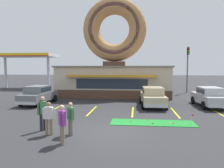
{
  "coord_description": "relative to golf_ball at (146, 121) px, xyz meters",
  "views": [
    {
      "loc": [
        1.45,
        -10.65,
        3.21
      ],
      "look_at": [
        -0.28,
        5.0,
        2.0
      ],
      "focal_mm": 35.0,
      "sensor_mm": 36.0,
      "label": 1
    }
  ],
  "objects": [
    {
      "name": "gas_station_canopy",
      "position": [
        -17.55,
        19.39,
        4.81
      ],
      "size": [
        9.0,
        4.46,
        5.3
      ],
      "color": "silver",
      "rests_on": "ground"
    },
    {
      "name": "golf_ball",
      "position": [
        0.0,
        0.0,
        0.0
      ],
      "size": [
        0.04,
        0.04,
        0.04
      ],
      "primitive_type": "sphere",
      "color": "white",
      "rests_on": "putting_mat"
    },
    {
      "name": "pedestrian_clipboard_woman",
      "position": [
        -3.67,
        -4.23,
        0.87
      ],
      "size": [
        0.4,
        0.53,
        1.66
      ],
      "color": "#7F7056",
      "rests_on": "ground"
    },
    {
      "name": "putting_mat",
      "position": [
        0.32,
        -0.3,
        -0.04
      ],
      "size": [
        4.8,
        1.46,
        0.03
      ],
      "primitive_type": "cube",
      "color": "#1E842D",
      "rests_on": "ground"
    },
    {
      "name": "parking_stripe_mid_right",
      "position": [
        5.14,
        2.8,
        -0.05
      ],
      "size": [
        0.12,
        3.6,
        0.01
      ],
      "primitive_type": "cube",
      "color": "yellow",
      "rests_on": "ground"
    },
    {
      "name": "mini_donut_far_left",
      "position": [
        1.32,
        -0.45,
        -0.0
      ],
      "size": [
        0.13,
        0.13,
        0.04
      ],
      "primitive_type": "torus",
      "color": "#E5C666",
      "rests_on": "putting_mat"
    },
    {
      "name": "car_champagne",
      "position": [
        0.73,
        5.11,
        0.82
      ],
      "size": [
        2.11,
        4.62,
        1.6
      ],
      "color": "#BCAD89",
      "rests_on": "ground"
    },
    {
      "name": "mini_donut_near_right",
      "position": [
        -0.94,
        -0.1,
        -0.0
      ],
      "size": [
        0.13,
        0.13,
        0.04
      ],
      "primitive_type": "torus",
      "color": "#A5724C",
      "rests_on": "putting_mat"
    },
    {
      "name": "putting_flag_pin",
      "position": [
        2.51,
        -0.37,
        0.39
      ],
      "size": [
        0.13,
        0.01,
        0.55
      ],
      "color": "silver",
      "rests_on": "putting_mat"
    },
    {
      "name": "parking_stripe_far_left",
      "position": [
        -6.86,
        2.8,
        -0.05
      ],
      "size": [
        0.12,
        3.6,
        0.01
      ],
      "primitive_type": "cube",
      "color": "yellow",
      "rests_on": "ground"
    },
    {
      "name": "car_silver",
      "position": [
        5.32,
        5.54,
        0.82
      ],
      "size": [
        2.11,
        4.62,
        1.6
      ],
      "color": "#B2B5BA",
      "rests_on": "ground"
    },
    {
      "name": "parking_stripe_left",
      "position": [
        -3.86,
        2.8,
        -0.05
      ],
      "size": [
        0.12,
        3.6,
        0.01
      ],
      "primitive_type": "cube",
      "color": "yellow",
      "rests_on": "ground"
    },
    {
      "name": "donut_shop_building",
      "position": [
        -3.09,
        11.74,
        3.69
      ],
      "size": [
        12.3,
        6.75,
        10.96
      ],
      "color": "brown",
      "rests_on": "ground"
    },
    {
      "name": "parking_stripe_mid_left",
      "position": [
        -0.86,
        2.8,
        -0.05
      ],
      "size": [
        0.12,
        3.6,
        0.01
      ],
      "primitive_type": "cube",
      "color": "yellow",
      "rests_on": "ground"
    },
    {
      "name": "traffic_light_pole",
      "position": [
        5.8,
        15.56,
        3.66
      ],
      "size": [
        0.28,
        0.47,
        5.8
      ],
      "color": "#595B60",
      "rests_on": "ground"
    },
    {
      "name": "pedestrian_hooded_kid",
      "position": [
        -5.32,
        -2.42,
        0.92
      ],
      "size": [
        0.41,
        0.51,
        1.75
      ],
      "color": "#232328",
      "rests_on": "ground"
    },
    {
      "name": "trash_bin",
      "position": [
        -8.85,
        9.18,
        0.45
      ],
      "size": [
        0.57,
        0.57,
        0.97
      ],
      "color": "#232833",
      "rests_on": "ground"
    },
    {
      "name": "mini_donut_near_left",
      "position": [
        1.87,
        -0.64,
        -0.0
      ],
      "size": [
        0.13,
        0.13,
        0.04
      ],
      "primitive_type": "torus",
      "color": "#E5C666",
      "rests_on": "putting_mat"
    },
    {
      "name": "mini_donut_mid_centre",
      "position": [
        0.08,
        0.33,
        -0.0
      ],
      "size": [
        0.13,
        0.13,
        0.04
      ],
      "primitive_type": "torus",
      "color": "brown",
      "rests_on": "putting_mat"
    },
    {
      "name": "ground_plane",
      "position": [
        -2.09,
        -2.2,
        -0.05
      ],
      "size": [
        160.0,
        160.0,
        0.0
      ],
      "primitive_type": "plane",
      "color": "#2D2D30"
    },
    {
      "name": "mini_donut_mid_left",
      "position": [
        0.35,
        -0.52,
        -0.0
      ],
      "size": [
        0.13,
        0.13,
        0.04
      ],
      "primitive_type": "torus",
      "color": "brown",
      "rests_on": "putting_mat"
    },
    {
      "name": "car_grey",
      "position": [
        -9.1,
        5.24,
        0.82
      ],
      "size": [
        2.1,
        4.62,
        1.6
      ],
      "color": "slate",
      "rests_on": "ground"
    },
    {
      "name": "pedestrian_blue_sweater_man",
      "position": [
        -3.7,
        -3.0,
        0.81
      ],
      "size": [
        0.41,
        0.51,
        1.57
      ],
      "color": "slate",
      "rests_on": "ground"
    },
    {
      "name": "pedestrian_leather_jacket_man",
      "position": [
        -4.73,
        -3.07,
        0.82
      ],
      "size": [
        0.59,
        0.28,
        1.58
      ],
      "color": "#7F7056",
      "rests_on": "ground"
    },
    {
      "name": "parking_stripe_centre",
      "position": [
        2.14,
        2.8,
        -0.05
      ],
      "size": [
        0.12,
        3.6,
        0.01
      ],
      "primitive_type": "cube",
      "color": "yellow",
      "rests_on": "ground"
    },
    {
      "name": "mini_donut_mid_right",
      "position": [
        1.49,
        -0.31,
        -0.0
      ],
      "size": [
        0.13,
        0.13,
        0.04
      ],
      "primitive_type": "torus",
      "color": "#A5724C",
      "rests_on": "putting_mat"
    }
  ]
}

